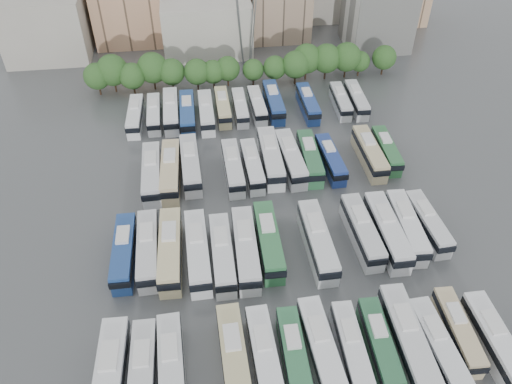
{
  "coord_description": "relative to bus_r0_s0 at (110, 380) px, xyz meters",
  "views": [
    {
      "loc": [
        -9.77,
        -52.66,
        51.74
      ],
      "look_at": [
        -2.17,
        3.59,
        3.0
      ],
      "focal_mm": 35.0,
      "sensor_mm": 36.0,
      "label": 1
    }
  ],
  "objects": [
    {
      "name": "bus_r3_s7",
      "position": [
        23.2,
        54.37,
        -0.42
      ],
      "size": [
        2.67,
        11.01,
        3.44
      ],
      "rotation": [
        0.0,
        0.0,
        0.03
      ],
      "color": "white",
      "rests_on": "ground"
    },
    {
      "name": "bus_r2_s13",
      "position": [
        43.04,
        36.61,
        -0.37
      ],
      "size": [
        2.88,
        11.36,
        3.54
      ],
      "rotation": [
        0.0,
        0.0,
        -0.04
      ],
      "color": "#2D6A3B",
      "rests_on": "ground"
    },
    {
      "name": "bus_r2_s2",
      "position": [
        6.5,
        35.37,
        -0.04
      ],
      "size": [
        3.39,
        13.51,
        4.21
      ],
      "rotation": [
        0.0,
        0.0,
        -0.03
      ],
      "color": "#CEBA8D",
      "rests_on": "ground"
    },
    {
      "name": "bus_r0_s11",
      "position": [
        36.18,
        -0.79,
        -0.27
      ],
      "size": [
        3.08,
        12.05,
        3.75
      ],
      "rotation": [
        0.0,
        0.0,
        0.04
      ],
      "color": "silver",
      "rests_on": "ground"
    },
    {
      "name": "bus_r0_s2",
      "position": [
        6.45,
        0.52,
        -0.17
      ],
      "size": [
        3.23,
        12.66,
        3.94
      ],
      "rotation": [
        0.0,
        0.0,
        0.04
      ],
      "color": "silver",
      "rests_on": "ground"
    },
    {
      "name": "bus_r3_s12",
      "position": [
        39.64,
        53.8,
        -0.43
      ],
      "size": [
        2.83,
        10.97,
        3.41
      ],
      "rotation": [
        0.0,
        0.0,
        -0.04
      ],
      "color": "silver",
      "rests_on": "ground"
    },
    {
      "name": "bus_r3_s8",
      "position": [
        26.49,
        54.83,
        -0.19
      ],
      "size": [
        2.73,
        12.45,
        3.91
      ],
      "rotation": [
        0.0,
        0.0,
        0.0
      ],
      "color": "navy",
      "rests_on": "ground"
    },
    {
      "name": "bus_r3_s4",
      "position": [
        13.27,
        52.8,
        -0.24
      ],
      "size": [
        2.66,
        12.16,
        3.81
      ],
      "rotation": [
        0.0,
        0.0,
        0.0
      ],
      "color": "silver",
      "rests_on": "ground"
    },
    {
      "name": "bus_r3_s2",
      "position": [
        6.68,
        54.07,
        -0.16
      ],
      "size": [
        2.87,
        12.7,
        3.98
      ],
      "rotation": [
        0.0,
        0.0,
        0.01
      ],
      "color": "white",
      "rests_on": "ground"
    },
    {
      "name": "bus_r3_s3",
      "position": [
        9.73,
        52.83,
        -0.18
      ],
      "size": [
        2.86,
        12.56,
        3.93
      ],
      "rotation": [
        0.0,
        0.0,
        -0.01
      ],
      "color": "navy",
      "rests_on": "ground"
    },
    {
      "name": "bus_r2_s8",
      "position": [
        26.31,
        36.19,
        -0.09
      ],
      "size": [
        3.53,
        13.24,
        4.11
      ],
      "rotation": [
        0.0,
        0.0,
        0.05
      ],
      "color": "silver",
      "rests_on": "ground"
    },
    {
      "name": "bus_r1_s12",
      "position": [
        39.64,
        18.16,
        -0.14
      ],
      "size": [
        3.44,
        12.88,
        4.0
      ],
      "rotation": [
        0.0,
        0.0,
        -0.05
      ],
      "color": "white",
      "rests_on": "ground"
    },
    {
      "name": "ground",
      "position": [
        21.47,
        23.68,
        -2.11
      ],
      "size": [
        220.0,
        220.0,
        0.0
      ],
      "primitive_type": "plane",
      "color": "#424447",
      "rests_on": "ground"
    },
    {
      "name": "bus_r0_s13",
      "position": [
        42.89,
        -1.16,
        -0.19
      ],
      "size": [
        2.73,
        12.44,
        3.9
      ],
      "rotation": [
        0.0,
        0.0,
        0.0
      ],
      "color": "white",
      "rests_on": "ground"
    },
    {
      "name": "bus_r1_s8",
      "position": [
        26.45,
        17.01,
        -0.02
      ],
      "size": [
        3.07,
        13.56,
        4.24
      ],
      "rotation": [
        0.0,
        0.0,
        0.01
      ],
      "color": "silver",
      "rests_on": "ground"
    },
    {
      "name": "bus_r2_s6",
      "position": [
        19.77,
        35.27,
        -0.29
      ],
      "size": [
        2.88,
        11.84,
        3.7
      ],
      "rotation": [
        0.0,
        0.0,
        0.03
      ],
      "color": "silver",
      "rests_on": "ground"
    },
    {
      "name": "bus_r2_s7",
      "position": [
        23.06,
        36.76,
        0.0
      ],
      "size": [
        3.17,
        13.73,
        4.3
      ],
      "rotation": [
        0.0,
        0.0,
        -0.01
      ],
      "color": "silver",
      "rests_on": "ground"
    },
    {
      "name": "bus_r3_s5",
      "position": [
        16.55,
        54.55,
        -0.35
      ],
      "size": [
        2.52,
        11.41,
        3.58
      ],
      "rotation": [
        0.0,
        0.0,
        0.0
      ],
      "color": "beige",
      "rests_on": "ground"
    },
    {
      "name": "bus_r1_s2",
      "position": [
        6.38,
        17.97,
        -0.03
      ],
      "size": [
        3.28,
        13.58,
        4.24
      ],
      "rotation": [
        0.0,
        0.0,
        -0.03
      ],
      "color": "beige",
      "rests_on": "ground"
    },
    {
      "name": "bus_r2_s12",
      "position": [
        39.82,
        35.97,
        -0.16
      ],
      "size": [
        2.78,
        12.64,
        3.96
      ],
      "rotation": [
        0.0,
        0.0,
        0.0
      ],
      "color": "#C6B688",
      "rests_on": "ground"
    },
    {
      "name": "bus_r2_s1",
      "position": [
        3.52,
        35.15,
        -0.07
      ],
      "size": [
        3.08,
        13.28,
        4.16
      ],
      "rotation": [
        0.0,
        0.0,
        0.01
      ],
      "color": "silver",
      "rests_on": "ground"
    },
    {
      "name": "city_buildings",
      "position": [
        14.01,
        95.54,
        5.76
      ],
      "size": [
        102.0,
        35.0,
        20.0
      ],
      "color": "#9E998E",
      "rests_on": "ground"
    },
    {
      "name": "bus_r2_s5",
      "position": [
        16.58,
        35.18,
        -0.22
      ],
      "size": [
        2.88,
        12.31,
        3.85
      ],
      "rotation": [
        0.0,
        0.0,
        0.02
      ],
      "color": "silver",
      "rests_on": "ground"
    },
    {
      "name": "tree_line",
      "position": [
        20.91,
        65.89,
        2.24
      ],
      "size": [
        65.51,
        7.65,
        8.05
      ],
      "color": "black",
      "rests_on": "ground"
    },
    {
      "name": "bus_r3_s0",
      "position": [
        0.01,
        53.47,
        -0.33
      ],
      "size": [
        2.88,
        11.62,
        3.62
      ],
      "rotation": [
        0.0,
        0.0,
        -0.03
      ],
      "color": "white",
      "rests_on": "ground"
    },
    {
      "name": "bus_r1_s3",
      "position": [
        10.04,
        17.27,
        -0.06
      ],
      "size": [
        3.21,
        13.38,
        4.18
      ],
      "rotation": [
        0.0,
        0.0,
        0.02
      ],
      "color": "silver",
      "rests_on": "ground"
    },
    {
      "name": "bus_r2_s9",
      "position": [
        29.57,
        36.08,
        -0.19
      ],
      "size": [
        3.2,
        12.56,
        3.91
      ],
      "rotation": [
        0.0,
        0.0,
        -0.04
      ],
      "color": "#2B653E",
      "rests_on": "ground"
    },
    {
      "name": "bus_r0_s0",
      "position": [
        0.0,
        0.0,
        0.0
      ],
      "size": [
        3.48,
        13.79,
        4.29
      ],
      "rotation": [
        0.0,
        0.0,
        -0.04
      ],
      "color": "silver",
      "rests_on": "ground"
    },
    {
      "name": "bus_r1_s1",
      "position": [
        3.39,
        18.61,
        -0.15
      ],
      "size": [
        3.03,
        12.79,
        4.0
      ],
      "rotation": [
        0.0,
        0.0,
        0.02
      ],
      "color": "silver",
      "rests_on": "ground"
    },
    {
      "name": "bus_r1_s5",
      "position": [
        16.5,
        16.87,
        -0.03
      ],
      "size": [
        3.28,
        13.56,
        4.23
      ],
      "rotation": [
        0.0,
        0.0,
        -0.02
      ],
      "color": "silver",
      "rests_on": "ground"
    },
    {
      "name": "bus_r0_s10",
      "position": [
        33.07,
        0.49,
        -0.02
      ],
      "size": [
        3.24,
        13.59,
        4.25
      ],
      "rotation": [
        0.0,
        0.0,
        -0.02
      ],
      "color": "silver",
      "rests_on": "ground"
    },
    {
      "name": "bus_r1_s13",
      "position": [
        43.01,
        18.63,
        -0.32
      ],
      "size": [
        3.02,
        11.69,
        3.64
      ],
      "rotation": [
        0.0,
        0.0,
        0.04
      ],
      "color": "silver",
      "rests_on": "ground"
    },
    {
      "name": "bus_r3_s13",
      "position": [
        42.84,
        53.78,
        -0.36
      ],
      "size": [
        2.92,
        11.46,
        3.57
      ],
      "rotation": [
        0.0,
        0.0,
        -0.04
      ],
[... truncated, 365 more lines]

